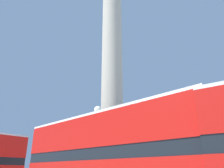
{
  "coord_description": "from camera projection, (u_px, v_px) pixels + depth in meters",
  "views": [
    {
      "loc": [
        11.22,
        -14.1,
        1.73
      ],
      "look_at": [
        0.0,
        0.0,
        8.91
      ],
      "focal_mm": 35.0,
      "sensor_mm": 36.0,
      "label": 1
    }
  ],
  "objects": [
    {
      "name": "monument_column",
      "position": [
        112.0,
        103.0,
        18.73
      ],
      "size": [
        5.53,
        5.53,
        22.05
      ],
      "color": "#A39E8E",
      "rests_on": "ground_plane"
    },
    {
      "name": "bus_b",
      "position": [
        108.0,
        156.0,
        10.94
      ],
      "size": [
        11.48,
        3.69,
        4.42
      ],
      "rotation": [
        0.0,
        0.0,
        -0.1
      ],
      "color": "#B7140F",
      "rests_on": "ground_plane"
    },
    {
      "name": "street_lamp",
      "position": [
        97.0,
        140.0,
        13.81
      ],
      "size": [
        0.48,
        0.48,
        5.76
      ],
      "color": "black",
      "rests_on": "ground_plane"
    }
  ]
}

